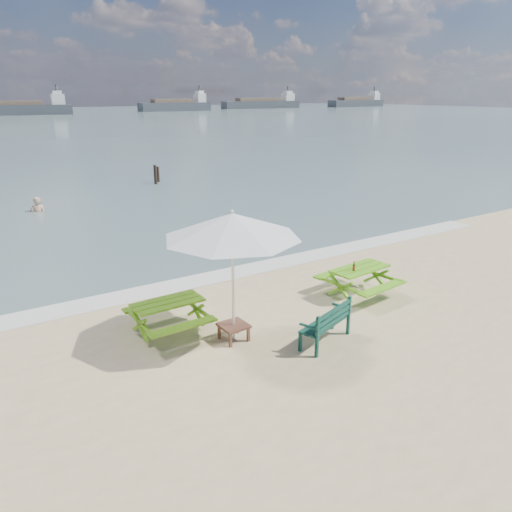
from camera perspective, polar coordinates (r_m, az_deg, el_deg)
foam_strip at (r=13.83m, az=-5.11°, el=-2.46°), size 22.00×0.90×0.01m
picnic_table_left at (r=10.81m, az=-9.96°, el=-6.92°), size 1.51×1.68×0.70m
picnic_table_right at (r=12.76m, az=11.68°, el=-2.92°), size 1.72×1.88×0.74m
park_bench at (r=10.37m, az=7.87°, el=-8.48°), size 1.40×0.84×0.82m
side_table at (r=10.40m, az=-2.57°, el=-8.63°), size 0.56×0.56×0.35m
patio_umbrella at (r=9.59m, az=-2.76°, el=3.50°), size 2.79×2.79×2.69m
beer_bottle at (r=12.34m, az=11.10°, el=-1.31°), size 0.06×0.06×0.24m
swimmer at (r=23.44m, az=-23.58°, el=4.07°), size 0.73×0.55×1.79m
mooring_pilings at (r=28.66m, az=-11.29°, el=8.93°), size 0.56×0.76×1.25m
cargo_ships at (r=140.82m, az=-9.84°, el=16.56°), size 142.51×27.17×4.40m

